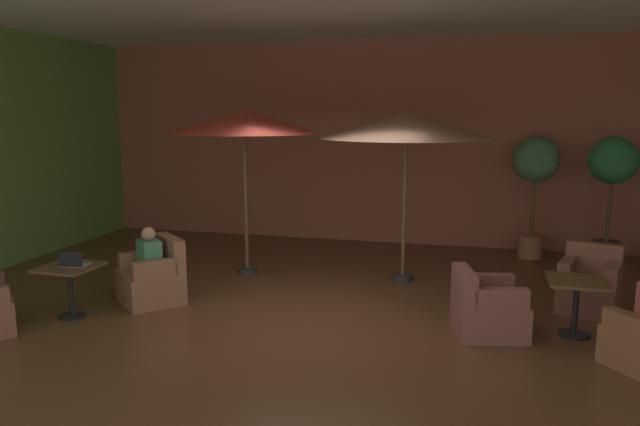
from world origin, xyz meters
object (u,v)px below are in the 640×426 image
Objects in this scene: armchair_front_left_north at (154,279)px; potted_tree_mid_left at (535,172)px; cafe_table_front_left at (70,277)px; open_laptop at (73,262)px; patio_umbrella_center_beige at (406,126)px; armchair_front_right_north at (486,310)px; potted_tree_left_corner at (612,175)px; iced_drink_cup at (65,261)px; patio_umbrella_tall_red at (244,122)px; patron_blue_shirt at (149,252)px; cafe_table_front_right at (577,293)px; armchair_front_right_south at (589,286)px.

potted_tree_mid_left is at bearing 36.84° from armchair_front_left_north.
open_laptop is at bearing -10.97° from cafe_table_front_left.
armchair_front_right_north is at bearing -59.12° from patio_umbrella_center_beige.
iced_drink_cup is (-7.21, -4.45, -0.82)m from potted_tree_left_corner.
patio_umbrella_center_beige is (3.91, 2.73, 1.86)m from cafe_table_front_left.
patio_umbrella_tall_red is (0.69, 1.72, 2.10)m from armchair_front_left_north.
cafe_table_front_left is at bearing -172.11° from armchair_front_right_north.
armchair_front_right_north is (4.41, -0.10, -0.03)m from armchair_front_left_north.
patio_umbrella_center_beige is at bearing -135.58° from potted_tree_mid_left.
potted_tree_mid_left is (4.58, 2.22, -0.88)m from patio_umbrella_tall_red.
armchair_front_right_north is at bearing -101.94° from potted_tree_mid_left.
cafe_table_front_left is 0.32× the size of potted_tree_left_corner.
patio_umbrella_tall_red reaches higher than patio_umbrella_center_beige.
armchair_front_left_north is at bearing -150.48° from potted_tree_left_corner.
potted_tree_mid_left is at bearing 165.98° from potted_tree_left_corner.
patron_blue_shirt is at bearing 52.22° from open_laptop.
open_laptop reaches higher than cafe_table_front_right.
iced_drink_cup is (-5.17, -0.71, 0.43)m from armchair_front_right_north.
potted_tree_left_corner is (6.45, 3.65, 1.22)m from armchair_front_left_north.
patron_blue_shirt is at bearing 48.66° from cafe_table_front_left.
armchair_front_left_north reaches higher than cafe_table_front_left.
armchair_front_right_south is 0.42× the size of potted_tree_left_corner.
armchair_front_right_south is 0.35× the size of patio_umbrella_tall_red.
armchair_front_right_north is at bearing 7.89° from cafe_table_front_left.
patron_blue_shirt reaches higher than iced_drink_cup.
patio_umbrella_center_beige is at bearing 141.05° from cafe_table_front_right.
patio_umbrella_tall_red reaches higher than armchair_front_right_north.
armchair_front_right_north is at bearing -167.39° from cafe_table_front_right.
patron_blue_shirt is (-3.23, -1.96, -1.67)m from patio_umbrella_center_beige.
patio_umbrella_center_beige reaches higher than open_laptop.
patio_umbrella_tall_red is (1.40, 2.53, 1.91)m from cafe_table_front_left.
potted_tree_left_corner reaches higher than cafe_table_front_right.
potted_tree_mid_left is 7.72m from iced_drink_cup.
armchair_front_left_north is 0.41× the size of patio_umbrella_tall_red.
potted_tree_mid_left is 6.68m from patron_blue_shirt.
patio_umbrella_center_beige is at bearing 120.88° from armchair_front_right_north.
iced_drink_cup is (-0.76, -0.80, 0.40)m from armchair_front_left_north.
patron_blue_shirt is (-5.77, -1.15, 0.37)m from armchair_front_right_south.
patio_umbrella_tall_red is at bearing 153.94° from armchair_front_right_north.
patio_umbrella_center_beige reaches higher than patron_blue_shirt.
armchair_front_right_north is 0.42× the size of potted_tree_left_corner.
potted_tree_mid_left reaches higher than open_laptop.
open_laptop is at bearing -117.52° from patio_umbrella_tall_red.
potted_tree_left_corner is at bearing 28.02° from patio_umbrella_center_beige.
patron_blue_shirt is 1.06m from iced_drink_cup.
armchair_front_right_south reaches higher than armchair_front_right_north.
armchair_front_right_south is 0.43× the size of potted_tree_mid_left.
armchair_front_left_north reaches higher than cafe_table_front_right.
patron_blue_shirt is at bearing 46.52° from iced_drink_cup.
iced_drink_cup is at bearing 173.62° from open_laptop.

